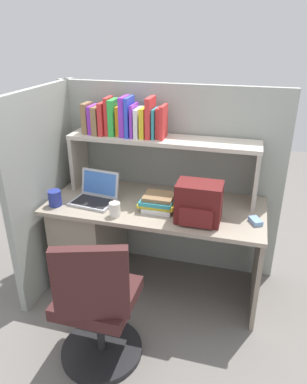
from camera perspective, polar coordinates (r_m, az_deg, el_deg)
The scene contains 13 objects.
ground_plane at distance 3.08m, azimuth 0.26°, elevation -14.15°, with size 8.00×8.00×0.00m, color slate.
desk at distance 2.96m, azimuth -7.07°, elevation -6.64°, with size 1.60×0.70×0.73m.
cubicle_partition_rear at distance 3.00m, azimuth 2.20°, elevation 1.98°, with size 1.84×0.05×1.55m, color #939991.
cubicle_partition_left at distance 2.94m, azimuth -16.15°, elevation 0.52°, with size 0.05×1.06×1.55m, color #939991.
overhead_hutch at distance 2.73m, azimuth 1.42°, elevation 6.54°, with size 1.44×0.28×0.45m.
reference_books_on_shelf at distance 2.75m, azimuth -4.64°, elevation 11.41°, with size 0.64×0.19×0.29m.
laptop at distance 2.74m, azimuth -9.13°, elevation -0.48°, with size 0.34×0.29×0.22m.
backpack at distance 2.42m, azimuth 7.14°, elevation -1.77°, with size 0.30×0.23×0.27m.
computer_mouse at distance 2.52m, azimuth 15.79°, elevation -4.43°, with size 0.06×0.10×0.03m, color #7299C6.
paper_cup at distance 2.51m, azimuth -6.13°, elevation -2.75°, with size 0.08×0.08×0.10m, color white.
snack_canister at distance 2.74m, azimuth -15.29°, elevation -0.94°, with size 0.10×0.10×0.12m, color navy.
desk_book_stack at distance 2.58m, azimuth 0.72°, elevation -1.65°, with size 0.26×0.20×0.11m.
office_chair at distance 2.28m, azimuth -8.82°, elevation -18.09°, with size 0.52×0.54×0.93m.
Camera 1 is at (0.63, -2.32, 1.93)m, focal length 33.81 mm.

